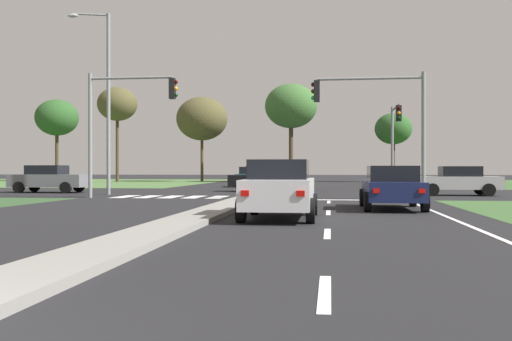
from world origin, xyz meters
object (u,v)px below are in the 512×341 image
(traffic_signal_far_right, at_px, (395,132))
(treeline_second, at_px, (117,105))
(car_teal_near, at_px, (251,177))
(car_white_seventh, at_px, (280,189))
(traffic_signal_near_left, at_px, (121,113))
(pedestrian_at_median, at_px, (279,172))
(street_lamp_second, at_px, (105,94))
(car_navy_eighth, at_px, (392,187))
(treeline_third, at_px, (202,119))
(treeline_fifth, at_px, (393,129))
(car_silver_third, at_px, (458,181))
(treeline_fourth, at_px, (291,106))
(car_beige_fourth, at_px, (269,175))
(car_grey_fifth, at_px, (49,179))
(traffic_signal_near_right, at_px, (381,112))
(car_black_second, at_px, (266,179))
(treeline_near, at_px, (57,118))

(traffic_signal_far_right, distance_m, treeline_second, 33.88)
(car_teal_near, distance_m, car_white_seventh, 28.56)
(traffic_signal_near_left, height_order, pedestrian_at_median, traffic_signal_near_left)
(traffic_signal_near_left, bearing_deg, street_lamp_second, 121.44)
(car_navy_eighth, distance_m, street_lamp_second, 17.44)
(treeline_third, xyz_separation_m, treeline_fifth, (20.05, 0.41, -1.23))
(car_silver_third, distance_m, treeline_fourth, 32.16)
(car_teal_near, height_order, traffic_signal_near_left, traffic_signal_near_left)
(car_navy_eighth, bearing_deg, car_beige_fourth, 102.31)
(treeline_second, bearing_deg, street_lamp_second, -70.90)
(car_grey_fifth, relative_size, street_lamp_second, 0.46)
(car_white_seventh, xyz_separation_m, traffic_signal_near_right, (3.60, 10.47, 3.06))
(car_black_second, bearing_deg, car_silver_third, 68.66)
(traffic_signal_near_left, height_order, treeline_fifth, treeline_fifth)
(car_white_seventh, distance_m, traffic_signal_far_right, 23.05)
(car_black_second, xyz_separation_m, treeline_fifth, (10.27, 27.16, 4.68))
(car_white_seventh, bearing_deg, street_lamp_second, 126.77)
(treeline_second, xyz_separation_m, treeline_fourth, (18.00, 1.42, -0.28))
(car_teal_near, relative_size, treeline_near, 0.47)
(car_white_seventh, bearing_deg, treeline_fourth, 93.36)
(car_white_seventh, xyz_separation_m, street_lamp_second, (-10.42, 13.94, 4.50))
(car_teal_near, xyz_separation_m, treeline_fourth, (1.93, 16.68, 7.00))
(car_grey_fifth, bearing_deg, treeline_fifth, 143.24)
(car_silver_third, bearing_deg, treeline_fifth, 0.03)
(car_black_second, xyz_separation_m, street_lamp_second, (-7.97, -5.36, 4.54))
(treeline_near, bearing_deg, pedestrian_at_median, -38.44)
(car_grey_fifth, distance_m, treeline_near, 34.79)
(car_teal_near, relative_size, car_grey_fifth, 0.99)
(traffic_signal_far_right, bearing_deg, car_grey_fifth, -163.59)
(car_black_second, height_order, street_lamp_second, street_lamp_second)
(treeline_fifth, bearing_deg, car_white_seventh, -99.56)
(treeline_fourth, bearing_deg, traffic_signal_near_right, -79.73)
(car_beige_fourth, height_order, treeline_second, treeline_second)
(car_grey_fifth, height_order, traffic_signal_far_right, traffic_signal_far_right)
(traffic_signal_near_right, relative_size, treeline_near, 0.61)
(car_silver_third, distance_m, car_grey_fifth, 22.57)
(treeline_fifth, bearing_deg, traffic_signal_near_right, -96.70)
(car_teal_near, bearing_deg, treeline_fourth, -96.60)
(traffic_signal_near_right, bearing_deg, car_grey_fifth, 162.34)
(car_white_seventh, height_order, street_lamp_second, street_lamp_second)
(car_grey_fifth, xyz_separation_m, street_lamp_second, (4.29, -2.35, 4.52))
(car_beige_fourth, xyz_separation_m, treeline_second, (-16.17, 2.89, 7.26))
(car_black_second, xyz_separation_m, treeline_near, (-26.67, 28.03, 6.30))
(car_white_seventh, height_order, car_navy_eighth, car_white_seventh)
(car_beige_fourth, distance_m, car_white_seventh, 40.81)
(treeline_fourth, bearing_deg, car_grey_fifth, -112.91)
(pedestrian_at_median, bearing_deg, treeline_near, 58.50)
(treeline_near, xyz_separation_m, treeline_second, (8.48, -3.88, 0.97))
(traffic_signal_near_right, height_order, treeline_fifth, treeline_fifth)
(treeline_fourth, bearing_deg, car_white_seventh, -86.64)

